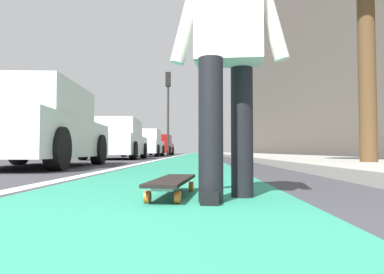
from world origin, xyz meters
TOP-DOWN VIEW (x-y plane):
  - ground_plane at (10.00, 0.00)m, footprint 80.00×80.00m
  - bike_lane_paint at (24.00, 0.00)m, footprint 56.00×1.83m
  - lane_stripe_white at (20.00, 1.06)m, footprint 52.00×0.16m
  - sidewalk_curb at (18.00, -3.32)m, footprint 52.00×3.20m
  - building_facade at (22.00, -6.22)m, footprint 40.00×1.20m
  - skateboard at (1.28, -0.14)m, footprint 0.86×0.28m
  - skater_person at (1.14, -0.49)m, footprint 0.45×0.72m
  - parked_car_near at (5.28, 2.70)m, footprint 4.09×2.09m
  - parked_car_mid at (11.93, 2.80)m, footprint 4.55×2.04m
  - parked_car_far at (18.31, 2.80)m, footprint 4.10×2.00m
  - parked_car_end at (24.52, 2.67)m, footprint 4.13×1.92m
  - traffic_light at (18.32, 1.46)m, footprint 0.33×0.28m

SIDE VIEW (x-z plane):
  - ground_plane at x=10.00m, z-range 0.00..0.00m
  - bike_lane_paint at x=24.00m, z-range 0.00..0.00m
  - lane_stripe_white at x=20.00m, z-range 0.00..0.01m
  - sidewalk_curb at x=18.00m, z-range 0.00..0.13m
  - skateboard at x=1.28m, z-range 0.04..0.15m
  - parked_car_mid at x=11.93m, z-range -0.03..1.44m
  - parked_car_end at x=24.52m, z-range -0.03..1.45m
  - parked_car_far at x=18.31m, z-range -0.03..1.45m
  - parked_car_near at x=5.28m, z-range -0.03..1.46m
  - skater_person at x=1.14m, z-range 0.12..1.76m
  - traffic_light at x=18.32m, z-range 0.87..5.59m
  - building_facade at x=22.00m, z-range 0.00..12.01m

